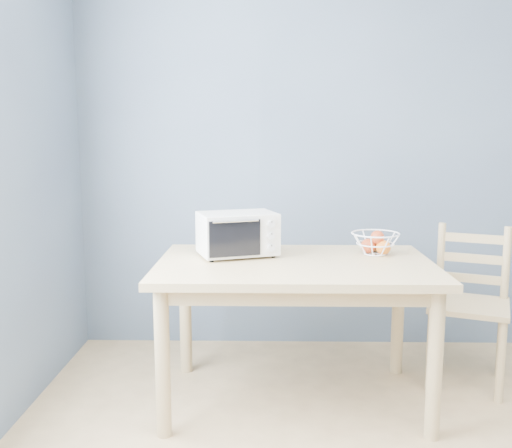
{
  "coord_description": "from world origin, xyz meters",
  "views": [
    {
      "loc": [
        -0.78,
        -1.46,
        1.38
      ],
      "look_at": [
        -0.83,
        1.46,
        0.93
      ],
      "focal_mm": 40.0,
      "sensor_mm": 36.0,
      "label": 1
    }
  ],
  "objects_px": {
    "dining_table": "(295,281)",
    "dining_chair": "(469,307)",
    "toaster_oven": "(235,233)",
    "fruit_basket": "(376,242)"
  },
  "relations": [
    {
      "from": "dining_table",
      "to": "dining_chair",
      "type": "bearing_deg",
      "value": 15.0
    },
    {
      "from": "toaster_oven",
      "to": "dining_chair",
      "type": "relative_size",
      "value": 0.52
    },
    {
      "from": "toaster_oven",
      "to": "dining_chair",
      "type": "height_order",
      "value": "toaster_oven"
    },
    {
      "from": "dining_chair",
      "to": "dining_table",
      "type": "bearing_deg",
      "value": -143.04
    },
    {
      "from": "toaster_oven",
      "to": "dining_chair",
      "type": "bearing_deg",
      "value": -13.31
    },
    {
      "from": "toaster_oven",
      "to": "fruit_basket",
      "type": "bearing_deg",
      "value": -15.11
    },
    {
      "from": "dining_table",
      "to": "fruit_basket",
      "type": "bearing_deg",
      "value": 22.61
    },
    {
      "from": "dining_table",
      "to": "toaster_oven",
      "type": "xyz_separation_m",
      "value": [
        -0.31,
        0.13,
        0.22
      ]
    },
    {
      "from": "dining_table",
      "to": "dining_chair",
      "type": "height_order",
      "value": "dining_chair"
    },
    {
      "from": "dining_table",
      "to": "toaster_oven",
      "type": "bearing_deg",
      "value": 157.96
    }
  ]
}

